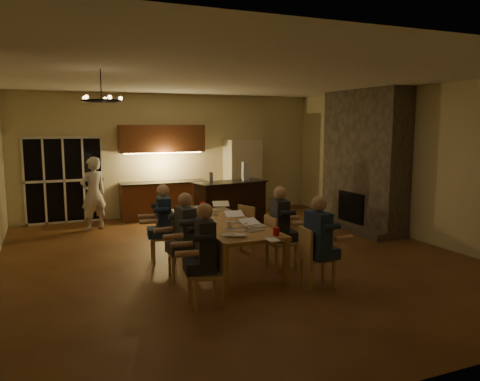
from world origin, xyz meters
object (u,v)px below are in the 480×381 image
object	(u,v)px
chair_right_far	(254,227)
redcup_near	(276,232)
laptop_c	(207,216)
person_right_mid	(280,227)
laptop_d	(236,216)
chair_left_far	(163,236)
mug_mid	(216,213)
standing_person	(93,193)
bar_island	(230,204)
redcup_far	(202,205)
plate_far	(230,212)
person_right_near	(318,243)
mug_back	(192,212)
person_left_near	(205,254)
plate_left	(229,235)
chair_left_near	(206,273)
can_right	(240,214)
person_left_far	(164,223)
can_cola	(191,207)
laptop_a	(235,228)
bar_bottle	(211,177)
chandelier	(101,101)
mug_front	(230,224)
redcup_mid	(195,216)
plate_near	(258,226)
refrigerator	(242,176)
laptop_f	(222,205)
chair_right_near	(318,257)
can_silver	(245,227)
laptop_b	(253,223)
chair_left_mid	(183,251)
chair_right_mid	(281,242)
dining_table	(224,243)
person_left_mid	(186,237)

from	to	relation	value
chair_right_far	redcup_near	world-z (taller)	chair_right_far
laptop_c	redcup_near	bearing A→B (deg)	127.02
person_right_mid	laptop_d	size ratio (longest dim) A/B	4.31
chair_left_far	mug_mid	bearing A→B (deg)	93.88
standing_person	bar_island	bearing A→B (deg)	140.25
redcup_far	person_right_mid	bearing A→B (deg)	-68.56
laptop_c	plate_far	distance (m)	0.97
person_right_near	mug_back	size ratio (longest dim) A/B	13.80
person_left_near	plate_left	distance (m)	0.85
chair_left_near	mug_mid	world-z (taller)	chair_left_near
mug_back	can_right	xyz separation A→B (m)	(0.74, -0.56, 0.01)
person_left_near	person_left_far	world-z (taller)	same
can_cola	can_right	xyz separation A→B (m)	(0.61, -1.05, 0.00)
laptop_a	redcup_near	world-z (taller)	laptop_a
chair_left_far	chair_right_far	xyz separation A→B (m)	(1.79, 0.02, 0.00)
person_right_near	bar_bottle	size ratio (longest dim) A/B	5.75
chandelier	redcup_near	distance (m)	3.21
chair_right_far	laptop_d	distance (m)	1.09
person_left_far	mug_mid	bearing A→B (deg)	96.89
person_right_near	mug_front	bearing A→B (deg)	34.17
chair_left_near	laptop_d	bearing A→B (deg)	148.51
laptop_c	redcup_mid	distance (m)	0.39
person_right_mid	chandelier	xyz separation A→B (m)	(-2.81, 0.24, 2.06)
chair_left_near	plate_near	size ratio (longest dim) A/B	3.28
refrigerator	plate_left	distance (m)	5.97
laptop_f	redcup_far	distance (m)	0.51
chair_left_far	mug_back	bearing A→B (deg)	116.19
chair_right_near	person_left_far	bearing A→B (deg)	46.94
person_right_near	can_right	bearing A→B (deg)	9.42
refrigerator	person_left_far	world-z (taller)	refrigerator
person_left_far	chair_left_far	bearing A→B (deg)	-156.96
person_left_near	redcup_near	size ratio (longest dim) A/B	11.50
mug_front	can_silver	size ratio (longest dim) A/B	0.83
laptop_b	plate_left	xyz separation A→B (m)	(-0.49, -0.17, -0.10)
chair_left_mid	standing_person	size ratio (longest dim) A/B	0.53
chair_right_mid	laptop_c	size ratio (longest dim) A/B	2.78
person_left_near	laptop_a	world-z (taller)	person_left_near
dining_table	redcup_near	bearing A→B (deg)	-72.99
laptop_f	can_silver	distance (m)	1.75
refrigerator	mug_back	xyz separation A→B (m)	(-2.56, -3.60, -0.20)
laptop_a	person_left_mid	bearing A→B (deg)	-16.06
plate_near	laptop_f	bearing A→B (deg)	92.06
laptop_d	laptop_f	size ratio (longest dim) A/B	1.00
person_right_mid	can_silver	distance (m)	0.81
chair_left_near	laptop_b	xyz separation A→B (m)	(1.09, 0.86, 0.42)
chair_right_far	plate_left	distance (m)	2.01
redcup_far	person_left_near	bearing A→B (deg)	-107.70
bar_island	mug_front	size ratio (longest dim) A/B	17.37
chair_left_mid	mug_back	bearing A→B (deg)	162.80
bar_island	laptop_d	distance (m)	3.08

